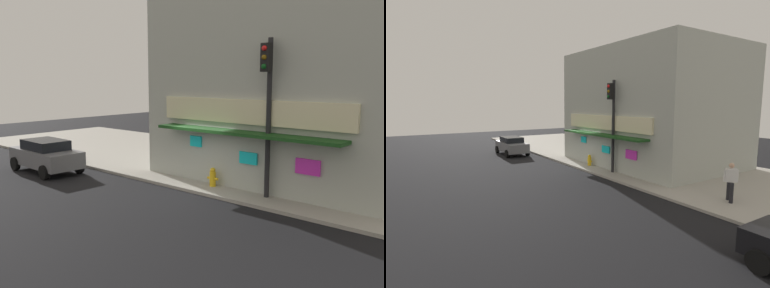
# 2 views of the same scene
# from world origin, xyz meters

# --- Properties ---
(ground_plane) EXTENTS (59.04, 59.04, 0.00)m
(ground_plane) POSITION_xyz_m (0.00, 0.00, 0.00)
(ground_plane) COLOR black
(sidewalk) EXTENTS (39.36, 10.23, 0.13)m
(sidewalk) POSITION_xyz_m (0.00, 5.12, 0.06)
(sidewalk) COLOR #A39E93
(sidewalk) RESTS_ON ground_plane
(corner_building) EXTENTS (10.67, 9.02, 7.82)m
(corner_building) POSITION_xyz_m (1.80, 5.35, 4.03)
(corner_building) COLOR #ADB2A8
(corner_building) RESTS_ON sidewalk
(traffic_light) EXTENTS (0.32, 0.58, 5.59)m
(traffic_light) POSITION_xyz_m (2.80, 0.97, 3.69)
(traffic_light) COLOR black
(traffic_light) RESTS_ON sidewalk
(fire_hydrant) EXTENTS (0.49, 0.25, 0.75)m
(fire_hydrant) POSITION_xyz_m (0.41, 0.98, 0.48)
(fire_hydrant) COLOR gold
(fire_hydrant) RESTS_ON sidewalk
(trash_can) EXTENTS (0.48, 0.48, 0.76)m
(trash_can) POSITION_xyz_m (-2.91, 2.05, 0.51)
(trash_can) COLOR #2D2D2D
(trash_can) RESTS_ON sidewalk
(pedestrian) EXTENTS (0.54, 0.53, 1.69)m
(pedestrian) POSITION_xyz_m (9.81, 1.84, 1.06)
(pedestrian) COLOR black
(pedestrian) RESTS_ON sidewalk
(potted_plant_by_doorway) EXTENTS (0.66, 0.66, 0.91)m
(potted_plant_by_doorway) POSITION_xyz_m (1.09, 2.75, 0.62)
(potted_plant_by_doorway) COLOR brown
(potted_plant_by_doorway) RESTS_ON sidewalk
(potted_plant_by_window) EXTENTS (0.50, 0.50, 0.86)m
(potted_plant_by_window) POSITION_xyz_m (2.97, 2.37, 0.61)
(potted_plant_by_window) COLOR gray
(potted_plant_by_window) RESTS_ON sidewalk
(parked_car_grey) EXTENTS (4.00, 2.02, 1.52)m
(parked_car_grey) POSITION_xyz_m (-7.40, -1.72, 0.80)
(parked_car_grey) COLOR slate
(parked_car_grey) RESTS_ON ground_plane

